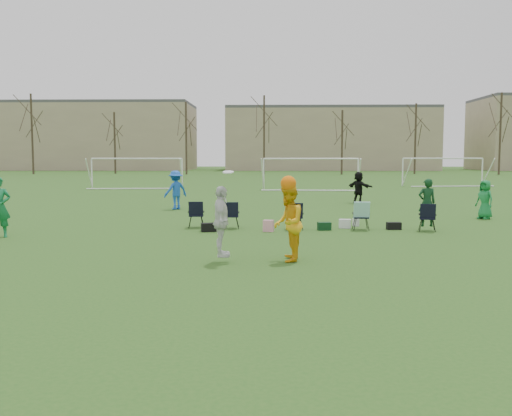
{
  "coord_description": "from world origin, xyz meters",
  "views": [
    {
      "loc": [
        0.83,
        -12.34,
        2.61
      ],
      "look_at": [
        0.47,
        2.55,
        1.25
      ],
      "focal_mm": 40.0,
      "sensor_mm": 36.0,
      "label": 1
    }
  ],
  "objects_px": {
    "goal_left": "(137,164)",
    "goal_right": "(443,164)",
    "goal_mid": "(311,165)",
    "fielder_black": "(359,188)",
    "center_contest": "(265,221)",
    "fielder_blue": "(176,190)",
    "fielder_green_far": "(485,200)"
  },
  "relations": [
    {
      "from": "fielder_blue",
      "to": "goal_left",
      "type": "xyz_separation_m",
      "value": [
        -6.22,
        18.59,
        0.98
      ]
    },
    {
      "from": "fielder_blue",
      "to": "fielder_green_far",
      "type": "height_order",
      "value": "fielder_blue"
    },
    {
      "from": "goal_mid",
      "to": "fielder_black",
      "type": "bearing_deg",
      "value": -78.35
    },
    {
      "from": "fielder_blue",
      "to": "goal_right",
      "type": "relative_size",
      "value": 0.26
    },
    {
      "from": "center_contest",
      "to": "goal_left",
      "type": "height_order",
      "value": "goal_left"
    },
    {
      "from": "center_contest",
      "to": "goal_left",
      "type": "xyz_separation_m",
      "value": [
        -10.7,
        32.41,
        0.92
      ]
    },
    {
      "from": "fielder_blue",
      "to": "goal_mid",
      "type": "xyz_separation_m",
      "value": [
        7.78,
        16.59,
        0.98
      ]
    },
    {
      "from": "goal_left",
      "to": "fielder_green_far",
      "type": "bearing_deg",
      "value": -53.71
    },
    {
      "from": "goal_mid",
      "to": "goal_right",
      "type": "bearing_deg",
      "value": 30.57
    },
    {
      "from": "fielder_blue",
      "to": "goal_right",
      "type": "bearing_deg",
      "value": -171.5
    },
    {
      "from": "fielder_black",
      "to": "goal_left",
      "type": "height_order",
      "value": "goal_left"
    },
    {
      "from": "goal_left",
      "to": "center_contest",
      "type": "bearing_deg",
      "value": -76.72
    },
    {
      "from": "fielder_black",
      "to": "goal_left",
      "type": "distance_m",
      "value": 21.68
    },
    {
      "from": "fielder_black",
      "to": "goal_left",
      "type": "xyz_separation_m",
      "value": [
        -15.73,
        14.89,
        1.05
      ]
    },
    {
      "from": "goal_right",
      "to": "fielder_green_far",
      "type": "bearing_deg",
      "value": -111.2
    },
    {
      "from": "goal_mid",
      "to": "fielder_green_far",
      "type": "bearing_deg",
      "value": -70.28
    },
    {
      "from": "fielder_black",
      "to": "center_contest",
      "type": "distance_m",
      "value": 18.24
    },
    {
      "from": "fielder_green_far",
      "to": "fielder_black",
      "type": "bearing_deg",
      "value": 177.44
    },
    {
      "from": "goal_left",
      "to": "goal_right",
      "type": "height_order",
      "value": "same"
    },
    {
      "from": "center_contest",
      "to": "goal_right",
      "type": "xyz_separation_m",
      "value": [
        15.3,
        36.41,
        0.92
      ]
    },
    {
      "from": "fielder_black",
      "to": "goal_left",
      "type": "relative_size",
      "value": 0.24
    },
    {
      "from": "goal_mid",
      "to": "goal_right",
      "type": "height_order",
      "value": "same"
    },
    {
      "from": "fielder_blue",
      "to": "fielder_green_far",
      "type": "distance_m",
      "value": 14.11
    },
    {
      "from": "fielder_green_far",
      "to": "fielder_black",
      "type": "xyz_separation_m",
      "value": [
        -4.05,
        7.64,
        0.07
      ]
    },
    {
      "from": "fielder_green_far",
      "to": "goal_mid",
      "type": "height_order",
      "value": "goal_mid"
    },
    {
      "from": "goal_right",
      "to": "center_contest",
      "type": "bearing_deg",
      "value": -120.78
    },
    {
      "from": "fielder_blue",
      "to": "goal_right",
      "type": "distance_m",
      "value": 30.04
    },
    {
      "from": "fielder_black",
      "to": "goal_right",
      "type": "height_order",
      "value": "goal_right"
    },
    {
      "from": "center_contest",
      "to": "fielder_green_far",
      "type": "bearing_deg",
      "value": 47.48
    },
    {
      "from": "center_contest",
      "to": "goal_right",
      "type": "relative_size",
      "value": 0.31
    },
    {
      "from": "goal_left",
      "to": "goal_mid",
      "type": "xyz_separation_m",
      "value": [
        14.0,
        -2.0,
        0.0
      ]
    },
    {
      "from": "goal_mid",
      "to": "goal_left",
      "type": "bearing_deg",
      "value": 175.87
    }
  ]
}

